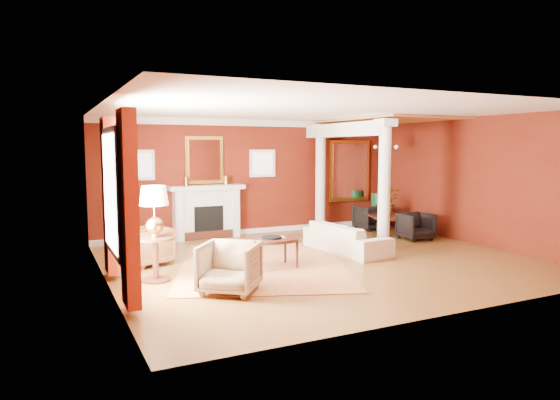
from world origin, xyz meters
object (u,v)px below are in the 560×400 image
coffee_table (272,241)px  dining_table (385,219)px  sofa (346,233)px  side_table (155,217)px  armchair_stripe (229,265)px  armchair_leopard (147,244)px

coffee_table → dining_table: dining_table is taller
sofa → side_table: side_table is taller
dining_table → armchair_stripe: bearing=140.7°
armchair_stripe → dining_table: armchair_stripe is taller
armchair_leopard → armchair_stripe: (0.78, -2.37, 0.03)m
side_table → dining_table: bearing=18.0°
armchair_stripe → side_table: 1.58m
armchair_stripe → sofa: bearing=66.6°
sofa → dining_table: 2.58m
sofa → side_table: size_ratio=1.32×
side_table → armchair_stripe: bearing=-52.9°
coffee_table → sofa: bearing=17.0°
armchair_leopard → dining_table: size_ratio=0.56×
sofa → coffee_table: 2.10m
sofa → armchair_stripe: bearing=112.9°
dining_table → sofa: bearing=144.3°
armchair_stripe → coffee_table: armchair_stripe is taller
sofa → armchair_stripe: (-3.23, -1.72, 0.02)m
coffee_table → side_table: side_table is taller
armchair_leopard → coffee_table: size_ratio=0.71×
sofa → dining_table: bearing=-61.0°
coffee_table → dining_table: size_ratio=0.78×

